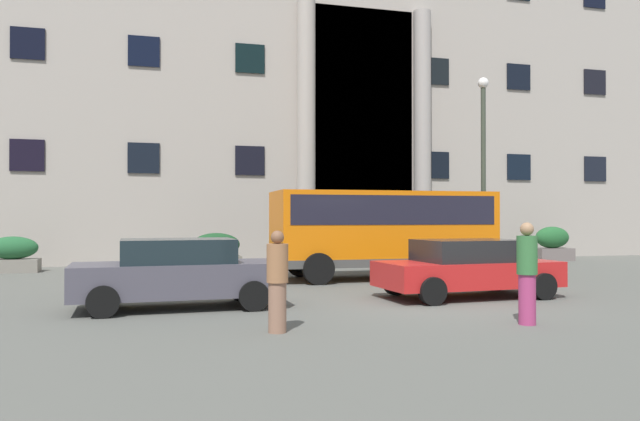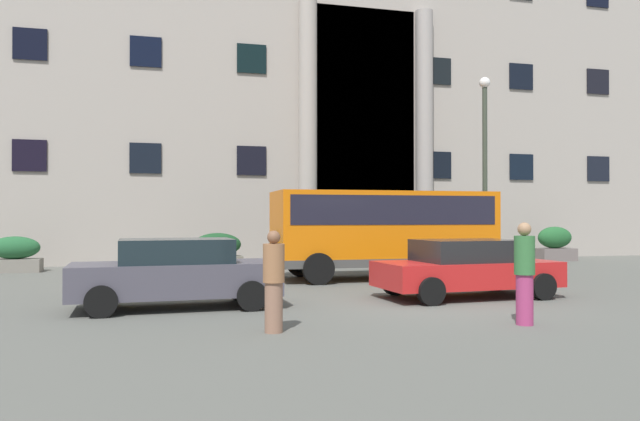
{
  "view_description": "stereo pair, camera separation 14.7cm",
  "coord_description": "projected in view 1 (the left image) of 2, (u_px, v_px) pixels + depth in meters",
  "views": [
    {
      "loc": [
        -6.14,
        -12.5,
        1.93
      ],
      "look_at": [
        -1.42,
        4.56,
        2.1
      ],
      "focal_mm": 34.77,
      "sensor_mm": 36.0,
      "label": 1
    },
    {
      "loc": [
        -6.0,
        -12.53,
        1.93
      ],
      "look_at": [
        -1.42,
        4.56,
        2.1
      ],
      "focal_mm": 34.77,
      "sensor_mm": 36.0,
      "label": 2
    }
  ],
  "objects": [
    {
      "name": "lamppost_plaza_centre",
      "position": [
        483.0,
        156.0,
        22.88
      ],
      "size": [
        0.4,
        0.4,
        7.07
      ],
      "color": "#363E31",
      "rests_on": "ground_plane"
    },
    {
      "name": "motorcycle_near_kerb",
      "position": [
        117.0,
        278.0,
        14.69
      ],
      "size": [
        1.99,
        0.72,
        0.89
      ],
      "rotation": [
        0.0,
        0.0,
        0.24
      ],
      "color": "black",
      "rests_on": "ground_plane"
    },
    {
      "name": "bus_stop_sign",
      "position": [
        488.0,
        222.0,
        21.89
      ],
      "size": [
        0.44,
        0.08,
        2.79
      ],
      "color": "#A09113",
      "rests_on": "ground_plane"
    },
    {
      "name": "hedge_planter_entrance_right",
      "position": [
        552.0,
        244.0,
        27.02
      ],
      "size": [
        1.67,
        0.91,
        1.48
      ],
      "color": "#6A5F5C",
      "rests_on": "ground_plane"
    },
    {
      "name": "parked_hatchback_near",
      "position": [
        178.0,
        273.0,
        12.97
      ],
      "size": [
        4.31,
        2.02,
        1.46
      ],
      "rotation": [
        0.0,
        0.0,
        0.03
      ],
      "color": "#45434E",
      "rests_on": "ground_plane"
    },
    {
      "name": "hedge_planter_east",
      "position": [
        457.0,
        245.0,
        25.81
      ],
      "size": [
        1.71,
        0.89,
        1.55
      ],
      "color": "slate",
      "rests_on": "ground_plane"
    },
    {
      "name": "hedge_planter_far_west",
      "position": [
        336.0,
        250.0,
        24.14
      ],
      "size": [
        2.19,
        0.98,
        1.31
      ],
      "color": "slate",
      "rests_on": "ground_plane"
    },
    {
      "name": "ground_plane",
      "position": [
        437.0,
        306.0,
        13.66
      ],
      "size": [
        80.0,
        64.0,
        0.12
      ],
      "primitive_type": "cube",
      "color": "#555650"
    },
    {
      "name": "hedge_planter_far_east",
      "position": [
        12.0,
        255.0,
        21.3
      ],
      "size": [
        1.73,
        0.88,
        1.24
      ],
      "color": "slate",
      "rests_on": "ground_plane"
    },
    {
      "name": "hedge_planter_entrance_left",
      "position": [
        216.0,
        252.0,
        22.56
      ],
      "size": [
        1.81,
        0.81,
        1.32
      ],
      "color": "#69665A",
      "rests_on": "ground_plane"
    },
    {
      "name": "pedestrian_man_crossing",
      "position": [
        277.0,
        281.0,
        10.27
      ],
      "size": [
        0.36,
        0.36,
        1.69
      ],
      "rotation": [
        0.0,
        0.0,
        3.77
      ],
      "color": "#89614D",
      "rests_on": "ground_plane"
    },
    {
      "name": "office_building_facade",
      "position": [
        278.0,
        61.0,
        30.6
      ],
      "size": [
        37.06,
        9.64,
        19.28
      ],
      "color": "#A2988F",
      "rests_on": "ground_plane"
    },
    {
      "name": "orange_minibus",
      "position": [
        383.0,
        227.0,
        19.21
      ],
      "size": [
        6.77,
        2.8,
        2.69
      ],
      "rotation": [
        0.0,
        0.0,
        -0.02
      ],
      "color": "orange",
      "rests_on": "ground_plane"
    },
    {
      "name": "pedestrian_man_red_shirt",
      "position": [
        527.0,
        273.0,
        11.02
      ],
      "size": [
        0.36,
        0.36,
        1.82
      ],
      "rotation": [
        0.0,
        0.0,
        2.81
      ],
      "color": "#A03465",
      "rests_on": "ground_plane"
    },
    {
      "name": "parked_sedan_far",
      "position": [
        467.0,
        268.0,
        14.72
      ],
      "size": [
        4.34,
        2.24,
        1.38
      ],
      "rotation": [
        0.0,
        0.0,
        0.06
      ],
      "color": "red",
      "rests_on": "ground_plane"
    }
  ]
}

